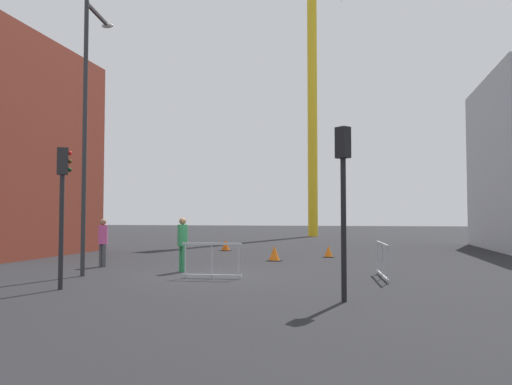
% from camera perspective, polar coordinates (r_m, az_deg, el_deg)
% --- Properties ---
extents(ground, '(160.00, 160.00, 0.00)m').
position_cam_1_polar(ground, '(16.34, -5.61, -9.31)').
color(ground, black).
extents(construction_crane, '(5.16, 13.72, 26.51)m').
position_cam_1_polar(construction_crane, '(48.95, 6.47, 15.00)').
color(construction_crane, yellow).
rests_on(construction_crane, ground).
extents(streetlamp_tall, '(0.55, 2.03, 8.84)m').
position_cam_1_polar(streetlamp_tall, '(17.31, -18.54, 8.32)').
color(streetlamp_tall, '#2D2D30').
rests_on(streetlamp_tall, ground).
extents(traffic_light_corner, '(0.37, 0.36, 3.89)m').
position_cam_1_polar(traffic_light_corner, '(11.36, 9.85, 1.01)').
color(traffic_light_corner, black).
rests_on(traffic_light_corner, ground).
extents(traffic_light_near, '(0.38, 0.35, 3.67)m').
position_cam_1_polar(traffic_light_near, '(13.96, -21.13, -0.08)').
color(traffic_light_near, '#232326').
rests_on(traffic_light_near, ground).
extents(pedestrian_walking, '(0.34, 0.34, 1.83)m').
position_cam_1_polar(pedestrian_walking, '(17.24, -8.34, -5.37)').
color(pedestrian_walking, '#2D844C').
rests_on(pedestrian_walking, ground).
extents(pedestrian_waiting, '(0.34, 0.34, 1.78)m').
position_cam_1_polar(pedestrian_waiting, '(19.64, -16.99, -5.05)').
color(pedestrian_waiting, '#4C4C51').
rests_on(pedestrian_waiting, ground).
extents(safety_barrier_rear, '(1.84, 0.15, 1.08)m').
position_cam_1_polar(safety_barrier_rear, '(15.33, -5.04, -7.65)').
color(safety_barrier_rear, '#B2B5BA').
rests_on(safety_barrier_rear, ground).
extents(safety_barrier_right_run, '(0.27, 2.59, 1.08)m').
position_cam_1_polar(safety_barrier_right_run, '(15.76, 14.15, -7.43)').
color(safety_barrier_right_run, '#9EA0A5').
rests_on(safety_barrier_right_run, ground).
extents(traffic_cone_orange, '(0.53, 0.53, 0.53)m').
position_cam_1_polar(traffic_cone_orange, '(23.37, 8.23, -6.69)').
color(traffic_cone_orange, black).
rests_on(traffic_cone_orange, ground).
extents(traffic_cone_by_barrier, '(0.63, 0.63, 0.63)m').
position_cam_1_polar(traffic_cone_by_barrier, '(21.32, 2.09, -6.97)').
color(traffic_cone_by_barrier, black).
rests_on(traffic_cone_by_barrier, ground).
extents(traffic_cone_on_verge, '(0.59, 0.59, 0.60)m').
position_cam_1_polar(traffic_cone_on_verge, '(27.48, -3.47, -6.03)').
color(traffic_cone_on_verge, black).
rests_on(traffic_cone_on_verge, ground).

